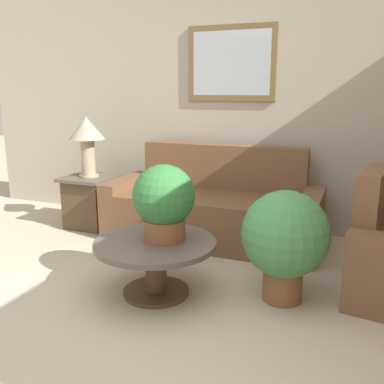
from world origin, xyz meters
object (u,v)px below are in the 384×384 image
coffee_table (155,255)px  table_lamp (87,135)px  side_table (91,201)px  potted_plant_on_table (164,201)px  potted_plant_floor (285,238)px  couch_main (213,210)px

coffee_table → table_lamp: (-1.40, 1.21, 0.72)m
side_table → table_lamp: table_lamp is taller
table_lamp → potted_plant_on_table: 1.89m
potted_plant_on_table → potted_plant_floor: potted_plant_on_table is taller
side_table → potted_plant_on_table: 1.91m
coffee_table → table_lamp: 1.99m
coffee_table → side_table: size_ratio=1.58×
table_lamp → potted_plant_on_table: table_lamp is taller
couch_main → coffee_table: size_ratio=2.36×
side_table → table_lamp: 0.74m
couch_main → coffee_table: (-0.01, -1.31, 0.00)m
coffee_table → couch_main: bearing=89.8°
potted_plant_floor → side_table: bearing=157.4°
side_table → table_lamp: bearing=0.0°
coffee_table → potted_plant_floor: (0.90, 0.25, 0.17)m
couch_main → potted_plant_floor: couch_main is taller
table_lamp → side_table: bearing=180.0°
side_table → potted_plant_floor: size_ratio=0.70×
coffee_table → side_table: bearing=139.2°
table_lamp → potted_plant_on_table: bearing=-38.6°
table_lamp → coffee_table: bearing=-40.8°
couch_main → table_lamp: table_lamp is taller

